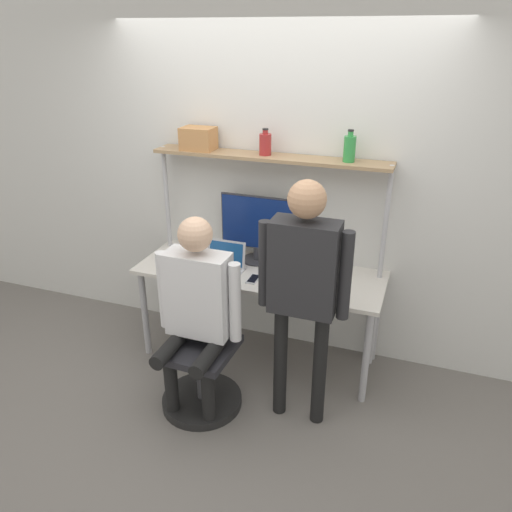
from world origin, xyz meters
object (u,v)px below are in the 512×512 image
(laptop, at_px, (224,262))
(office_chair, at_px, (203,366))
(person_standing, at_px, (304,277))
(cell_phone, at_px, (253,279))
(person_seated, at_px, (196,302))
(storage_box, at_px, (198,139))
(monitor, at_px, (257,226))
(bottle_green, at_px, (350,148))
(bottle_red, at_px, (265,144))

(laptop, relative_size, office_chair, 0.32)
(laptop, xyz_separation_m, person_standing, (0.74, -0.50, 0.24))
(cell_phone, relative_size, person_standing, 0.09)
(person_seated, xyz_separation_m, person_standing, (0.67, 0.13, 0.24))
(cell_phone, height_order, storage_box, storage_box)
(office_chair, bearing_deg, monitor, 82.61)
(office_chair, bearing_deg, person_standing, 6.81)
(laptop, xyz_separation_m, bottle_green, (0.83, 0.26, 0.86))
(laptop, relative_size, storage_box, 1.24)
(monitor, relative_size, storage_box, 2.39)
(laptop, bearing_deg, monitor, 53.50)
(laptop, height_order, person_standing, person_standing)
(person_standing, relative_size, storage_box, 6.80)
(cell_phone, relative_size, office_chair, 0.16)
(office_chair, xyz_separation_m, bottle_green, (0.76, 0.84, 1.40))
(laptop, bearing_deg, storage_box, 138.37)
(bottle_green, relative_size, storage_box, 0.88)
(office_chair, xyz_separation_m, person_seated, (-0.00, -0.05, 0.54))
(monitor, distance_m, bottle_green, 0.92)
(cell_phone, bearing_deg, bottle_green, 32.07)
(bottle_green, bearing_deg, monitor, -177.92)
(person_standing, distance_m, bottle_red, 1.10)
(person_seated, relative_size, storage_box, 5.69)
(storage_box, bearing_deg, monitor, -2.86)
(bottle_green, bearing_deg, cell_phone, -147.93)
(cell_phone, bearing_deg, laptop, 161.35)
(cell_phone, relative_size, bottle_green, 0.69)
(cell_phone, bearing_deg, person_seated, -110.19)
(office_chair, relative_size, storage_box, 3.85)
(cell_phone, distance_m, bottle_green, 1.14)
(office_chair, distance_m, bottle_green, 1.80)
(bottle_red, distance_m, storage_box, 0.53)
(person_seated, bearing_deg, laptop, 96.44)
(office_chair, distance_m, person_standing, 1.02)
(monitor, distance_m, bottle_red, 0.63)
(monitor, xyz_separation_m, office_chair, (-0.11, -0.82, -0.76))
(person_seated, xyz_separation_m, bottle_red, (0.16, 0.89, 0.85))
(laptop, distance_m, bottle_red, 0.92)
(bottle_green, distance_m, storage_box, 1.13)
(person_seated, relative_size, bottle_red, 7.40)
(laptop, bearing_deg, cell_phone, -18.65)
(monitor, bearing_deg, office_chair, -97.39)
(laptop, relative_size, bottle_green, 1.41)
(office_chair, relative_size, person_seated, 0.68)
(monitor, xyz_separation_m, bottle_red, (0.05, 0.02, 0.63))
(monitor, xyz_separation_m, person_standing, (0.56, -0.74, 0.01))
(cell_phone, height_order, person_standing, person_standing)
(office_chair, xyz_separation_m, storage_box, (-0.37, 0.84, 1.39))
(person_seated, height_order, bottle_red, bottle_red)
(monitor, relative_size, cell_phone, 3.90)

